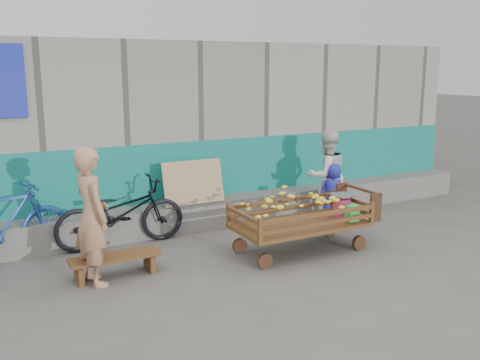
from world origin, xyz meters
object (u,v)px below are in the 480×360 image
banana_cart (299,211)px  bench (115,261)px  vendor_man (92,216)px  child (333,193)px  bicycle_dark (121,213)px  bicycle_blue (4,225)px  woman (326,176)px

banana_cart → bench: size_ratio=1.85×
banana_cart → bench: bearing=173.1°
vendor_man → child: (4.15, 0.74, -0.33)m
child → bicycle_dark: (-3.48, 0.49, -0.02)m
bench → bicycle_blue: 1.66m
bench → vendor_man: vendor_man is taller
child → bench: bearing=22.3°
vendor_man → woman: (4.16, 0.94, -0.07)m
bicycle_dark → bicycle_blue: size_ratio=1.05×
banana_cart → bicycle_dark: size_ratio=1.09×
bench → bicycle_blue: size_ratio=0.62×
vendor_man → child: bearing=-88.5°
child → bicycle_blue: (-5.04, 0.49, 0.03)m
bench → woman: bearing=12.3°
woman → bicycle_dark: size_ratio=0.82×
bench → child: (3.88, 0.64, 0.31)m
banana_cart → vendor_man: bearing=175.7°
bench → child: bearing=9.4°
woman → bicycle_dark: (-3.49, 0.28, -0.28)m
bench → vendor_man: bearing=-160.9°
banana_cart → woman: size_ratio=1.33×
banana_cart → bicycle_blue: bicycle_blue is taller
child → woman: bearing=-81.1°
banana_cart → bench: (-2.55, 0.31, -0.39)m
bench → bicycle_dark: size_ratio=0.59×
woman → bicycle_blue: 5.07m
vendor_man → bicycle_dark: bearing=-37.4°
vendor_man → child: vendor_man is taller
banana_cart → bicycle_blue: (-3.71, 1.44, -0.05)m
vendor_man → bicycle_blue: vendor_man is taller
banana_cart → child: child is taller
woman → child: size_ratio=1.50×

